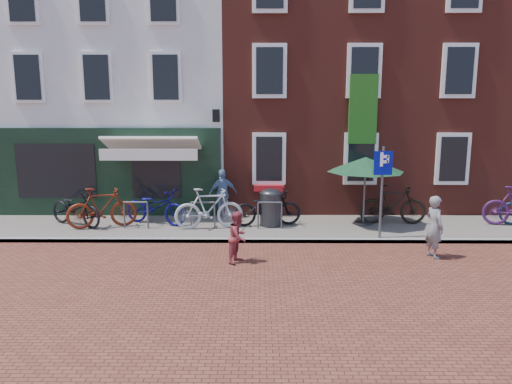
{
  "coord_description": "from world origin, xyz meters",
  "views": [
    {
      "loc": [
        0.2,
        -13.08,
        3.86
      ],
      "look_at": [
        0.09,
        0.79,
        1.29
      ],
      "focal_mm": 34.54,
      "sensor_mm": 36.0,
      "label": 1
    }
  ],
  "objects_px": {
    "parking_sign": "(382,178)",
    "bicycle_5": "(393,204)",
    "woman": "(434,227)",
    "bicycle_1": "(102,208)",
    "bicycle_4": "(267,208)",
    "cafe_person": "(223,194)",
    "bicycle_2": "(156,207)",
    "parasol": "(366,162)",
    "boy": "(238,237)",
    "bicycle_0": "(76,208)",
    "bicycle_3": "(209,208)",
    "litter_bin": "(271,205)"
  },
  "relations": [
    {
      "from": "parking_sign",
      "to": "bicycle_3",
      "type": "relative_size",
      "value": 1.25
    },
    {
      "from": "woman",
      "to": "bicycle_0",
      "type": "distance_m",
      "value": 10.31
    },
    {
      "from": "bicycle_1",
      "to": "bicycle_4",
      "type": "relative_size",
      "value": 0.97
    },
    {
      "from": "cafe_person",
      "to": "bicycle_3",
      "type": "height_order",
      "value": "cafe_person"
    },
    {
      "from": "litter_bin",
      "to": "bicycle_4",
      "type": "height_order",
      "value": "litter_bin"
    },
    {
      "from": "litter_bin",
      "to": "cafe_person",
      "type": "height_order",
      "value": "cafe_person"
    },
    {
      "from": "parking_sign",
      "to": "woman",
      "type": "bearing_deg",
      "value": -55.92
    },
    {
      "from": "bicycle_4",
      "to": "litter_bin",
      "type": "bearing_deg",
      "value": -100.97
    },
    {
      "from": "parking_sign",
      "to": "bicycle_0",
      "type": "height_order",
      "value": "parking_sign"
    },
    {
      "from": "parasol",
      "to": "boy",
      "type": "distance_m",
      "value": 5.2
    },
    {
      "from": "bicycle_1",
      "to": "bicycle_3",
      "type": "xyz_separation_m",
      "value": [
        3.22,
        -0.05,
        0.0
      ]
    },
    {
      "from": "bicycle_0",
      "to": "bicycle_4",
      "type": "distance_m",
      "value": 5.83
    },
    {
      "from": "litter_bin",
      "to": "bicycle_2",
      "type": "height_order",
      "value": "litter_bin"
    },
    {
      "from": "bicycle_4",
      "to": "bicycle_0",
      "type": "bearing_deg",
      "value": 80.95
    },
    {
      "from": "litter_bin",
      "to": "boy",
      "type": "relative_size",
      "value": 0.96
    },
    {
      "from": "bicycle_2",
      "to": "bicycle_3",
      "type": "height_order",
      "value": "bicycle_3"
    },
    {
      "from": "cafe_person",
      "to": "bicycle_3",
      "type": "distance_m",
      "value": 1.44
    },
    {
      "from": "parking_sign",
      "to": "bicycle_5",
      "type": "height_order",
      "value": "parking_sign"
    },
    {
      "from": "bicycle_2",
      "to": "bicycle_4",
      "type": "distance_m",
      "value": 3.44
    },
    {
      "from": "bicycle_0",
      "to": "bicycle_5",
      "type": "xyz_separation_m",
      "value": [
        9.73,
        0.33,
        0.06
      ]
    },
    {
      "from": "litter_bin",
      "to": "bicycle_1",
      "type": "bearing_deg",
      "value": -176.26
    },
    {
      "from": "parasol",
      "to": "boy",
      "type": "height_order",
      "value": "parasol"
    },
    {
      "from": "parasol",
      "to": "bicycle_3",
      "type": "xyz_separation_m",
      "value": [
        -4.72,
        -0.54,
        -1.34
      ]
    },
    {
      "from": "bicycle_2",
      "to": "bicycle_4",
      "type": "relative_size",
      "value": 1.0
    },
    {
      "from": "woman",
      "to": "bicycle_0",
      "type": "relative_size",
      "value": 0.75
    },
    {
      "from": "bicycle_3",
      "to": "parasol",
      "type": "bearing_deg",
      "value": -92.87
    },
    {
      "from": "bicycle_3",
      "to": "bicycle_4",
      "type": "relative_size",
      "value": 0.97
    },
    {
      "from": "bicycle_1",
      "to": "bicycle_2",
      "type": "bearing_deg",
      "value": -90.82
    },
    {
      "from": "parking_sign",
      "to": "bicycle_4",
      "type": "relative_size",
      "value": 1.21
    },
    {
      "from": "woman",
      "to": "bicycle_4",
      "type": "relative_size",
      "value": 0.75
    },
    {
      "from": "bicycle_0",
      "to": "bicycle_5",
      "type": "bearing_deg",
      "value": -57.47
    },
    {
      "from": "litter_bin",
      "to": "parasol",
      "type": "distance_m",
      "value": 3.16
    },
    {
      "from": "parking_sign",
      "to": "cafe_person",
      "type": "relative_size",
      "value": 1.6
    },
    {
      "from": "bicycle_1",
      "to": "woman",
      "type": "bearing_deg",
      "value": -123.41
    },
    {
      "from": "parking_sign",
      "to": "bicycle_1",
      "type": "distance_m",
      "value": 8.22
    },
    {
      "from": "woman",
      "to": "bicycle_4",
      "type": "height_order",
      "value": "woman"
    },
    {
      "from": "boy",
      "to": "bicycle_3",
      "type": "bearing_deg",
      "value": 43.21
    },
    {
      "from": "parasol",
      "to": "bicycle_5",
      "type": "relative_size",
      "value": 1.15
    },
    {
      "from": "bicycle_5",
      "to": "parking_sign",
      "type": "bearing_deg",
      "value": 156.79
    },
    {
      "from": "woman",
      "to": "bicycle_3",
      "type": "height_order",
      "value": "woman"
    },
    {
      "from": "parking_sign",
      "to": "bicycle_3",
      "type": "xyz_separation_m",
      "value": [
        -4.87,
        0.96,
        -1.08
      ]
    },
    {
      "from": "woman",
      "to": "bicycle_5",
      "type": "distance_m",
      "value": 3.04
    },
    {
      "from": "cafe_person",
      "to": "bicycle_2",
      "type": "xyz_separation_m",
      "value": [
        -2.02,
        -0.87,
        -0.24
      ]
    },
    {
      "from": "litter_bin",
      "to": "bicycle_1",
      "type": "height_order",
      "value": "bicycle_1"
    },
    {
      "from": "bicycle_0",
      "to": "bicycle_4",
      "type": "xyz_separation_m",
      "value": [
        5.83,
        0.1,
        0.0
      ]
    },
    {
      "from": "parking_sign",
      "to": "bicycle_1",
      "type": "xyz_separation_m",
      "value": [
        -8.09,
        1.02,
        -1.08
      ]
    },
    {
      "from": "parking_sign",
      "to": "bicycle_5",
      "type": "distance_m",
      "value": 2.06
    },
    {
      "from": "litter_bin",
      "to": "woman",
      "type": "xyz_separation_m",
      "value": [
        4.0,
        -2.8,
        0.06
      ]
    },
    {
      "from": "bicycle_4",
      "to": "bicycle_5",
      "type": "xyz_separation_m",
      "value": [
        3.9,
        0.23,
        0.06
      ]
    },
    {
      "from": "boy",
      "to": "bicycle_2",
      "type": "distance_m",
      "value": 4.29
    }
  ]
}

